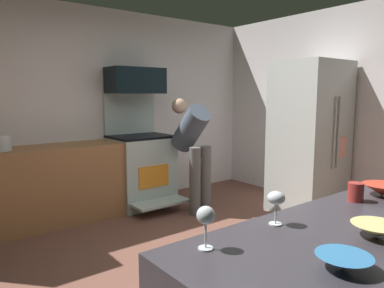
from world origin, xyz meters
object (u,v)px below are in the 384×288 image
oven_range (141,168)px  person_cook (193,145)px  microwave (136,81)px  mixing_bowl_large (382,190)px  wine_glass_near (276,199)px  mug_coffee (356,192)px  refrigerator (309,138)px  wine_glass_mid (206,217)px  mixing_bowl_small (377,230)px  mixing_bowl_prep (343,262)px

oven_range → person_cook: size_ratio=1.04×
microwave → mixing_bowl_large: size_ratio=3.24×
microwave → person_cook: microwave is taller
wine_glass_near → mug_coffee: 0.65m
refrigerator → person_cook: (-1.15, 0.91, -0.09)m
oven_range → wine_glass_mid: (-1.53, -3.19, 0.52)m
mixing_bowl_small → mixing_bowl_prep: bearing=-169.9°
wine_glass_mid → person_cook: bearing=52.9°
person_cook → mixing_bowl_prep: bearing=-119.3°
refrigerator → mixing_bowl_prep: refrigerator is taller
person_cook → mixing_bowl_prep: size_ratio=7.47×
microwave → wine_glass_near: (-1.11, -3.28, -0.65)m
mixing_bowl_small → wine_glass_near: wine_glass_near is taller
wine_glass_near → mixing_bowl_large: bearing=-4.7°
mixing_bowl_small → wine_glass_mid: size_ratio=1.22×
mixing_bowl_small → mixing_bowl_prep: (-0.38, -0.07, -0.00)m
refrigerator → mug_coffee: size_ratio=18.08×
refrigerator → wine_glass_mid: bearing=-151.8°
oven_range → mixing_bowl_prep: (-1.27, -3.61, 0.42)m
microwave → mixing_bowl_large: bearing=-93.9°
oven_range → wine_glass_near: (-1.11, -3.19, 0.51)m
microwave → mixing_bowl_small: bearing=-103.8°
mixing_bowl_large → wine_glass_near: (-0.88, 0.07, 0.09)m
mixing_bowl_small → wine_glass_mid: wine_glass_mid is taller
microwave → person_cook: size_ratio=0.51×
mug_coffee → oven_range: bearing=81.8°
refrigerator → wine_glass_mid: size_ratio=11.04×
mixing_bowl_small → wine_glass_mid: 0.74m
person_cook → mixing_bowl_prep: (-1.67, -2.98, 0.07)m
mixing_bowl_small → refrigerator: bearing=39.4°
mixing_bowl_large → mixing_bowl_small: size_ratio=1.09×
microwave → wine_glass_mid: (-1.53, -3.29, -0.64)m
mixing_bowl_small → wine_glass_mid: (-0.65, 0.35, 0.10)m
person_cook → wine_glass_near: 2.98m
person_cook → wine_glass_near: size_ratio=9.13×
microwave → refrigerator: bearing=-46.4°
microwave → mixing_bowl_prep: 3.98m
mug_coffee → refrigerator: bearing=39.9°
oven_range → mixing_bowl_large: 3.29m
mixing_bowl_large → wine_glass_mid: 1.31m
microwave → person_cook: bearing=-60.8°
mixing_bowl_small → microwave: bearing=76.2°
mug_coffee → wine_glass_mid: bearing=178.6°
mug_coffee → mixing_bowl_large: bearing=-9.4°
mixing_bowl_prep → mixing_bowl_large: bearing=18.6°
mixing_bowl_small → mug_coffee: 0.53m
refrigerator → mixing_bowl_prep: bearing=-143.7°
microwave → mixing_bowl_small: microwave is taller
microwave → wine_glass_near: bearing=-108.7°
mixing_bowl_prep → microwave: bearing=71.1°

